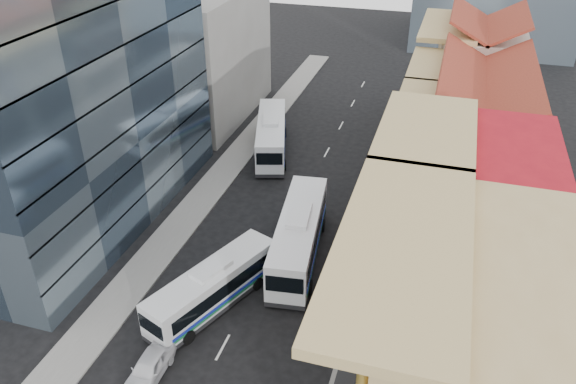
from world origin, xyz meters
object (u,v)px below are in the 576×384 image
(bus_left_near, at_px, (213,286))
(office_tower, at_px, (50,38))
(sedan_left, at_px, (149,367))
(bus_right, at_px, (299,235))
(shophouse_tan, at_px, (471,367))
(bus_left_far, at_px, (271,135))

(bus_left_near, bearing_deg, office_tower, 174.83)
(office_tower, xyz_separation_m, sedan_left, (13.79, -14.31, -14.28))
(office_tower, relative_size, bus_right, 2.42)
(shophouse_tan, bearing_deg, bus_left_near, 158.29)
(bus_left_far, distance_m, sedan_left, 29.89)
(bus_left_near, relative_size, bus_right, 0.85)
(shophouse_tan, distance_m, bus_left_far, 35.57)
(office_tower, relative_size, bus_left_near, 2.87)
(shophouse_tan, distance_m, bus_left_near, 17.75)
(office_tower, bearing_deg, shophouse_tan, -24.30)
(bus_left_far, bearing_deg, bus_right, -81.79)
(office_tower, xyz_separation_m, bus_right, (19.00, -0.75, -13.01))
(shophouse_tan, bearing_deg, office_tower, 155.70)
(bus_left_near, height_order, bus_right, bus_right)
(sedan_left, bearing_deg, bus_right, 68.76)
(bus_left_far, height_order, bus_right, bus_right)
(bus_right, distance_m, sedan_left, 14.58)
(office_tower, xyz_separation_m, bus_left_near, (15.00, -7.63, -13.32))
(sedan_left, bearing_deg, shophouse_tan, 0.81)
(shophouse_tan, relative_size, sedan_left, 3.29)
(bus_left_far, xyz_separation_m, sedan_left, (2.29, -29.78, -1.20))
(office_tower, bearing_deg, bus_right, -2.27)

